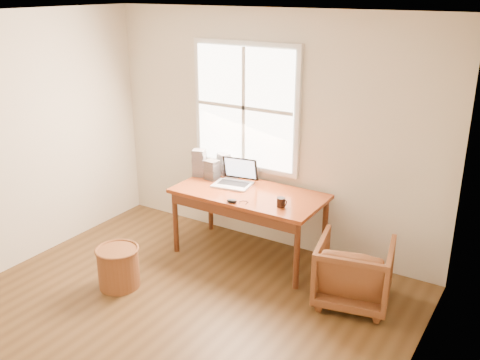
# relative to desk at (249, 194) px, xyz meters

# --- Properties ---
(room_shell) EXTENTS (4.04, 4.54, 2.64)m
(room_shell) POSITION_rel_desk_xyz_m (-0.02, -1.64, 0.59)
(room_shell) COLOR #543A1D
(room_shell) RESTS_ON ground
(desk) EXTENTS (1.60, 0.80, 0.04)m
(desk) POSITION_rel_desk_xyz_m (0.00, 0.00, 0.00)
(desk) COLOR brown
(desk) RESTS_ON room_shell
(armchair) EXTENTS (0.80, 0.81, 0.63)m
(armchair) POSITION_rel_desk_xyz_m (1.29, -0.27, -0.42)
(armchair) COLOR brown
(armchair) RESTS_ON room_shell
(wicker_stool) EXTENTS (0.48, 0.48, 0.40)m
(wicker_stool) POSITION_rel_desk_xyz_m (-0.76, -1.22, -0.53)
(wicker_stool) COLOR brown
(wicker_stool) RESTS_ON room_shell
(laptop) EXTENTS (0.50, 0.52, 0.32)m
(laptop) POSITION_rel_desk_xyz_m (-0.25, 0.06, 0.18)
(laptop) COLOR silver
(laptop) RESTS_ON desk
(mouse) EXTENTS (0.13, 0.10, 0.04)m
(mouse) POSITION_rel_desk_xyz_m (0.00, -0.34, 0.04)
(mouse) COLOR black
(mouse) RESTS_ON desk
(coffee_mug) EXTENTS (0.10, 0.10, 0.09)m
(coffee_mug) POSITION_rel_desk_xyz_m (0.47, -0.17, 0.07)
(coffee_mug) COLOR black
(coffee_mug) RESTS_ON desk
(cd_stack_a) EXTENTS (0.16, 0.15, 0.25)m
(cd_stack_a) POSITION_rel_desk_xyz_m (-0.53, 0.32, 0.15)
(cd_stack_a) COLOR silver
(cd_stack_a) RESTS_ON desk
(cd_stack_b) EXTENTS (0.16, 0.14, 0.22)m
(cd_stack_b) POSITION_rel_desk_xyz_m (-0.56, 0.13, 0.13)
(cd_stack_b) COLOR #26262B
(cd_stack_b) RESTS_ON desk
(cd_stack_c) EXTENTS (0.16, 0.15, 0.31)m
(cd_stack_c) POSITION_rel_desk_xyz_m (-0.75, 0.14, 0.17)
(cd_stack_c) COLOR #A1A3AF
(cd_stack_c) RESTS_ON desk
(cd_stack_d) EXTENTS (0.18, 0.17, 0.19)m
(cd_stack_d) POSITION_rel_desk_xyz_m (-0.41, 0.32, 0.11)
(cd_stack_d) COLOR silver
(cd_stack_d) RESTS_ON desk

